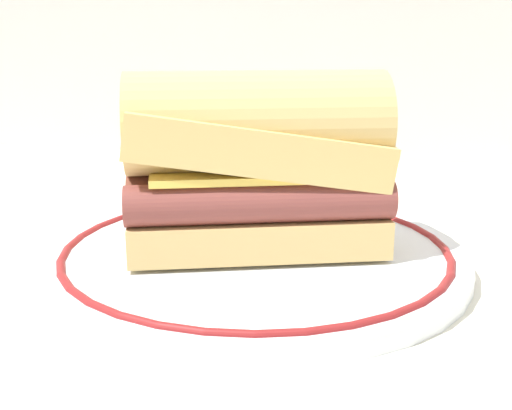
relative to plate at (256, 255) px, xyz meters
The scene contains 3 objects.
ground_plane 0.03m from the plate, 27.16° to the right, with size 1.50×1.50×0.00m, color silver.
plate is the anchor object (origin of this frame).
sausage_sandwich 0.07m from the plate, 135.00° to the right, with size 0.19×0.13×0.12m.
Camera 1 is at (0.07, -0.43, 0.17)m, focal length 46.99 mm.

